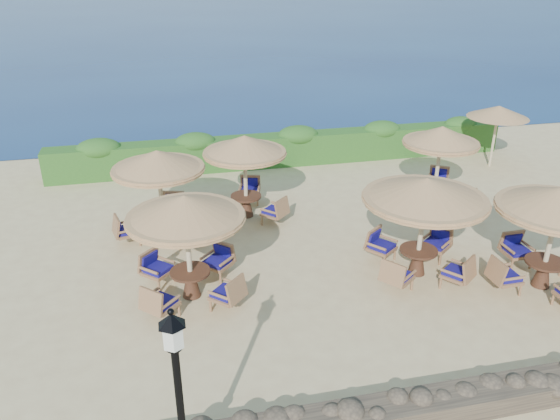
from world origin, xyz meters
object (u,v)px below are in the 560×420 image
object	(u,v)px
lamp_post	(181,416)
cafe_set_4	(245,161)
cafe_set_1	(424,207)
extra_parasol	(498,112)
cafe_set_2	(555,219)
cafe_set_3	(159,177)
cafe_set_5	(440,152)
cafe_set_0	(187,229)

from	to	relation	value
lamp_post	cafe_set_4	world-z (taller)	lamp_post
cafe_set_1	extra_parasol	bearing A→B (deg)	46.99
extra_parasol	cafe_set_2	size ratio (longest dim) A/B	0.83
lamp_post	cafe_set_3	world-z (taller)	lamp_post
lamp_post	cafe_set_4	bearing A→B (deg)	75.39
cafe_set_1	cafe_set_4	distance (m)	5.77
cafe_set_5	cafe_set_0	bearing A→B (deg)	-155.52
lamp_post	cafe_set_5	distance (m)	12.66
cafe_set_1	cafe_set_4	bearing A→B (deg)	130.27
cafe_set_0	cafe_set_1	xyz separation A→B (m)	(5.77, -0.22, 0.08)
extra_parasol	cafe_set_4	xyz separation A→B (m)	(-10.11, -2.44, -0.32)
cafe_set_3	cafe_set_0	bearing A→B (deg)	-80.85
cafe_set_1	cafe_set_2	xyz separation A→B (m)	(2.77, -1.23, -0.05)
lamp_post	cafe_set_4	size ratio (longest dim) A/B	1.22
extra_parasol	cafe_set_0	distance (m)	13.83
cafe_set_1	cafe_set_5	world-z (taller)	same
cafe_set_0	cafe_set_4	distance (m)	4.65
cafe_set_0	cafe_set_2	world-z (taller)	same
cafe_set_3	lamp_post	bearing A→B (deg)	-89.46
cafe_set_1	cafe_set_2	distance (m)	3.03
lamp_post	cafe_set_2	distance (m)	9.82
cafe_set_2	cafe_set_4	bearing A→B (deg)	139.08
cafe_set_3	cafe_set_5	distance (m)	8.83
extra_parasol	cafe_set_5	xyz separation A→B (m)	(-3.86, -2.84, -0.36)
cafe_set_1	cafe_set_2	world-z (taller)	same
cafe_set_0	cafe_set_4	size ratio (longest dim) A/B	1.01
cafe_set_0	cafe_set_4	world-z (taller)	same
cafe_set_0	cafe_set_1	world-z (taller)	same
cafe_set_2	cafe_set_3	bearing A→B (deg)	152.17
cafe_set_4	extra_parasol	bearing A→B (deg)	13.55
extra_parasol	cafe_set_5	size ratio (longest dim) A/B	0.87
extra_parasol	cafe_set_0	size ratio (longest dim) A/B	0.87
extra_parasol	cafe_set_1	world-z (taller)	cafe_set_1
cafe_set_1	cafe_set_2	size ratio (longest dim) A/B	1.08
cafe_set_5	cafe_set_2	bearing A→B (deg)	-87.25
cafe_set_0	extra_parasol	bearing A→B (deg)	28.57
cafe_set_2	cafe_set_3	distance (m)	10.26
cafe_set_0	cafe_set_5	distance (m)	9.10
cafe_set_2	cafe_set_4	world-z (taller)	same
cafe_set_0	lamp_post	bearing A→B (deg)	-94.83
lamp_post	extra_parasol	distance (m)	17.41
cafe_set_4	cafe_set_5	xyz separation A→B (m)	(6.25, -0.41, -0.04)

